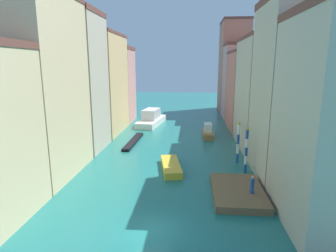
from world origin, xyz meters
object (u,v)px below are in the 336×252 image
mooring_pole_2 (238,138)px  motorboat_0 (171,166)px  motorboat_1 (208,132)px  mooring_pole_1 (238,142)px  person_on_dock (252,185)px  mooring_pole_0 (246,150)px  gondola_black (133,141)px  vaporetto_white (151,119)px  waterfront_dock (238,192)px

mooring_pole_2 → motorboat_0: 10.45m
mooring_pole_2 → motorboat_1: size_ratio=0.86×
mooring_pole_2 → motorboat_0: mooring_pole_2 is taller
mooring_pole_1 → mooring_pole_2: (0.54, 3.23, -0.31)m
person_on_dock → motorboat_0: (-7.46, 6.59, -0.97)m
motorboat_1 → mooring_pole_0: bearing=-78.2°
mooring_pole_2 → motorboat_1: bearing=110.4°
mooring_pole_0 → gondola_black: mooring_pole_0 is taller
mooring_pole_2 → person_on_dock: bearing=-93.3°
mooring_pole_0 → person_on_dock: bearing=-95.3°
mooring_pole_0 → gondola_black: bearing=143.3°
mooring_pole_1 → vaporetto_white: mooring_pole_1 is taller
motorboat_0 → motorboat_1: bearing=72.3°
waterfront_dock → gondola_black: size_ratio=0.75×
motorboat_1 → mooring_pole_2: bearing=-69.6°
waterfront_dock → vaporetto_white: 32.04m
mooring_pole_0 → mooring_pole_1: 3.14m
person_on_dock → mooring_pole_0: (0.60, 6.44, 1.21)m
mooring_pole_0 → mooring_pole_2: mooring_pole_0 is taller
motorboat_0 → mooring_pole_2: bearing=37.1°
mooring_pole_0 → gondola_black: (-14.53, 10.82, -2.36)m
waterfront_dock → mooring_pole_2: bearing=81.5°
mooring_pole_1 → motorboat_1: 12.67m
motorboat_1 → vaporetto_white: bearing=140.3°
mooring_pole_2 → waterfront_dock: bearing=-98.5°
waterfront_dock → mooring_pole_2: 12.19m
waterfront_dock → mooring_pole_1: bearing=81.8°
motorboat_1 → mooring_pole_1: bearing=-77.0°
person_on_dock → vaporetto_white: size_ratio=0.15×
motorboat_1 → gondola_black: bearing=-158.2°
waterfront_dock → motorboat_1: motorboat_1 is taller
mooring_pole_2 → gondola_black: bearing=163.1°
vaporetto_white → person_on_dock: bearing=-66.7°
person_on_dock → mooring_pole_0: size_ratio=0.31×
motorboat_0 → motorboat_1: (4.86, 15.19, 0.40)m
mooring_pole_2 → motorboat_0: bearing=-142.9°
mooring_pole_1 → motorboat_1: size_ratio=0.98×
motorboat_0 → person_on_dock: bearing=-41.4°
person_on_dock → motorboat_0: 10.00m
mooring_pole_1 → vaporetto_white: size_ratio=0.47×
mooring_pole_0 → waterfront_dock: bearing=-106.4°
vaporetto_white → gondola_black: 13.33m
vaporetto_white → motorboat_0: 24.62m
waterfront_dock → motorboat_0: bearing=138.4°
motorboat_0 → gondola_black: bearing=121.2°
motorboat_0 → vaporetto_white: bearing=103.3°
vaporetto_white → motorboat_0: vaporetto_white is taller
mooring_pole_0 → vaporetto_white: bearing=119.7°
person_on_dock → motorboat_0: person_on_dock is taller
waterfront_dock → vaporetto_white: vaporetto_white is taller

